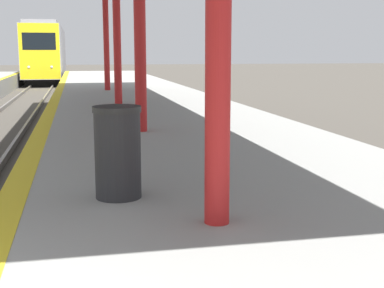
% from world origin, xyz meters
% --- Properties ---
extents(train, '(2.66, 18.41, 4.50)m').
position_xyz_m(train, '(0.00, 44.17, 2.29)').
color(train, black).
rests_on(train, ground).
extents(trash_bin, '(0.48, 0.48, 0.93)m').
position_xyz_m(trash_bin, '(2.71, 3.56, 1.40)').
color(trash_bin, '#262628').
rests_on(trash_bin, platform_right).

